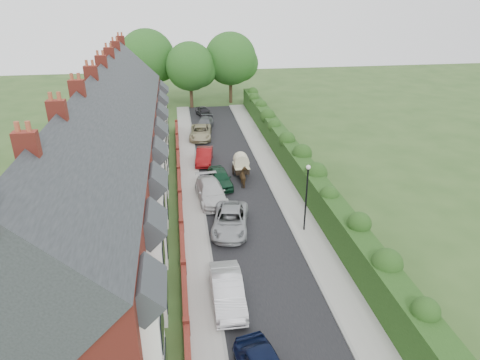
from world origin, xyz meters
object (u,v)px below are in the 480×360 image
at_px(lamppost, 307,190).
at_px(car_green, 220,178).
at_px(horse, 244,178).
at_px(car_silver_a, 228,291).
at_px(car_beige, 201,132).
at_px(car_red, 204,156).
at_px(car_white, 211,192).
at_px(horse_cart, 241,164).
at_px(car_grey, 205,124).
at_px(car_black, 204,112).
at_px(car_silver_b, 230,220).

height_order(lamppost, car_green, lamppost).
distance_m(lamppost, horse, 9.18).
xyz_separation_m(car_silver_a, car_beige, (0.37, 28.64, -0.07)).
xyz_separation_m(lamppost, car_red, (-6.16, 14.22, -2.58)).
bearing_deg(car_green, car_beige, 87.76).
height_order(car_white, car_red, car_white).
bearing_deg(horse_cart, car_red, 128.15).
relative_size(car_green, car_red, 1.00).
height_order(car_grey, car_black, car_grey).
bearing_deg(lamppost, car_grey, 101.74).
distance_m(lamppost, car_silver_a, 9.66).
distance_m(car_black, horse, 22.80).
bearing_deg(lamppost, car_black, 99.16).
bearing_deg(car_silver_a, car_beige, 89.53).
distance_m(car_beige, car_black, 9.20).
distance_m(car_white, car_grey, 19.60).
distance_m(car_beige, car_grey, 3.62).
height_order(car_green, car_black, car_green).
xyz_separation_m(horse, horse_cart, (-0.00, 1.97, 0.53)).
xyz_separation_m(lamppost, car_beige, (-6.03, 21.86, -2.57)).
xyz_separation_m(car_black, horse, (1.96, -22.72, 0.12)).
bearing_deg(car_grey, lamppost, -65.71).
distance_m(lamppost, car_beige, 22.82).
distance_m(horse, horse_cart, 2.04).
bearing_deg(car_silver_a, lamppost, 46.94).
distance_m(car_white, car_red, 8.40).
distance_m(lamppost, car_grey, 26.08).
relative_size(car_grey, car_black, 1.19).
distance_m(car_white, car_green, 2.97).
bearing_deg(lamppost, horse, 110.14).
bearing_deg(lamppost, car_silver_a, -133.34).
bearing_deg(horse_cart, horse, -90.00).
bearing_deg(car_grey, car_beige, -89.44).
distance_m(car_black, horse_cart, 20.85).
xyz_separation_m(car_red, car_black, (1.16, 16.78, -0.07)).
relative_size(car_silver_a, car_grey, 1.06).
relative_size(car_silver_b, car_grey, 1.18).
xyz_separation_m(car_beige, car_black, (1.03, 9.14, -0.08)).
height_order(car_silver_a, car_black, car_silver_a).
height_order(lamppost, horse_cart, lamppost).
bearing_deg(car_silver_b, car_grey, 101.03).
relative_size(car_grey, horse_cart, 1.44).
height_order(car_green, horse, horse).
bearing_deg(car_green, horse_cart, 31.66).
height_order(car_grey, horse_cart, horse_cart).
relative_size(car_white, car_beige, 1.03).
xyz_separation_m(lamppost, car_white, (-6.22, 5.82, -2.52)).
xyz_separation_m(car_green, car_beige, (-0.85, 13.26, -0.02)).
bearing_deg(car_green, car_silver_a, -100.42).
relative_size(car_green, car_beige, 0.84).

